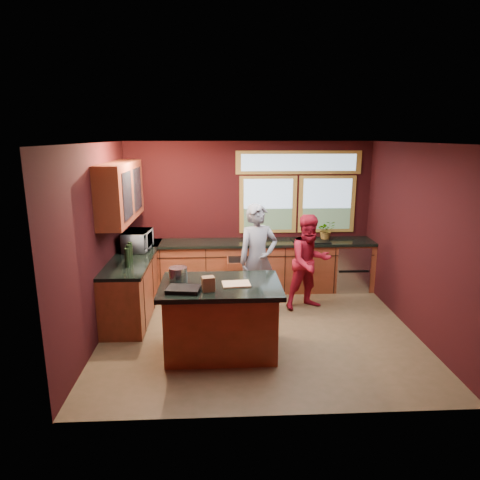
{
  "coord_description": "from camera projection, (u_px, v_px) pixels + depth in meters",
  "views": [
    {
      "loc": [
        -0.56,
        -5.81,
        2.8
      ],
      "look_at": [
        -0.25,
        0.4,
        1.27
      ],
      "focal_mm": 32.0,
      "sensor_mm": 36.0,
      "label": 1
    }
  ],
  "objects": [
    {
      "name": "person_red",
      "position": [
        310.0,
        262.0,
        6.96
      ],
      "size": [
        0.91,
        0.8,
        1.57
      ],
      "primitive_type": "imported",
      "rotation": [
        0.0,
        0.0,
        0.32
      ],
      "color": "maroon",
      "rests_on": "floor"
    },
    {
      "name": "potted_plant",
      "position": [
        326.0,
        230.0,
        7.83
      ],
      "size": [
        0.32,
        0.28,
        0.36
      ],
      "primitive_type": "imported",
      "color": "#999999",
      "rests_on": "back_counter"
    },
    {
      "name": "back_counter",
      "position": [
        261.0,
        266.0,
        7.87
      ],
      "size": [
        4.5,
        0.64,
        0.93
      ],
      "color": "#5D2D16",
      "rests_on": "floor"
    },
    {
      "name": "paper_towel",
      "position": [
        262.0,
        234.0,
        7.73
      ],
      "size": [
        0.12,
        0.12,
        0.28
      ],
      "primitive_type": "cylinder",
      "color": "white",
      "rests_on": "back_counter"
    },
    {
      "name": "island",
      "position": [
        221.0,
        317.0,
        5.59
      ],
      "size": [
        1.55,
        1.05,
        0.95
      ],
      "color": "#5D2D16",
      "rests_on": "floor"
    },
    {
      "name": "cutting_board",
      "position": [
        236.0,
        284.0,
        5.44
      ],
      "size": [
        0.37,
        0.28,
        0.02
      ],
      "primitive_type": "cube",
      "rotation": [
        0.0,
        0.0,
        0.09
      ],
      "color": "tan",
      "rests_on": "island"
    },
    {
      "name": "floor",
      "position": [
        258.0,
        330.0,
        6.33
      ],
      "size": [
        4.5,
        4.5,
        0.0
      ],
      "primitive_type": "plane",
      "color": "brown",
      "rests_on": "ground"
    },
    {
      "name": "paper_bag",
      "position": [
        208.0,
        284.0,
        5.21
      ],
      "size": [
        0.17,
        0.15,
        0.18
      ],
      "primitive_type": "cube",
      "rotation": [
        0.0,
        0.0,
        0.21
      ],
      "color": "brown",
      "rests_on": "island"
    },
    {
      "name": "person_grey",
      "position": [
        258.0,
        260.0,
        6.72
      ],
      "size": [
        0.75,
        0.6,
        1.78
      ],
      "primitive_type": "imported",
      "rotation": [
        0.0,
        0.0,
        0.3
      ],
      "color": "slate",
      "rests_on": "floor"
    },
    {
      "name": "room_shell",
      "position": [
        216.0,
        206.0,
        6.18
      ],
      "size": [
        4.52,
        4.02,
        2.71
      ],
      "color": "black",
      "rests_on": "ground"
    },
    {
      "name": "left_counter",
      "position": [
        134.0,
        283.0,
        6.94
      ],
      "size": [
        0.64,
        2.3,
        0.93
      ],
      "color": "#5D2D16",
      "rests_on": "floor"
    },
    {
      "name": "black_tray",
      "position": [
        184.0,
        289.0,
        5.21
      ],
      "size": [
        0.44,
        0.34,
        0.05
      ],
      "primitive_type": "cube",
      "rotation": [
        0.0,
        0.0,
        -0.15
      ],
      "color": "black",
      "rests_on": "island"
    },
    {
      "name": "microwave",
      "position": [
        138.0,
        240.0,
        7.12
      ],
      "size": [
        0.45,
        0.62,
        0.33
      ],
      "primitive_type": "imported",
      "rotation": [
        0.0,
        0.0,
        1.5
      ],
      "color": "#999999",
      "rests_on": "left_counter"
    },
    {
      "name": "stock_pot",
      "position": [
        178.0,
        274.0,
        5.58
      ],
      "size": [
        0.24,
        0.24,
        0.18
      ],
      "primitive_type": "cylinder",
      "color": "#A7A8AC",
      "rests_on": "island"
    }
  ]
}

